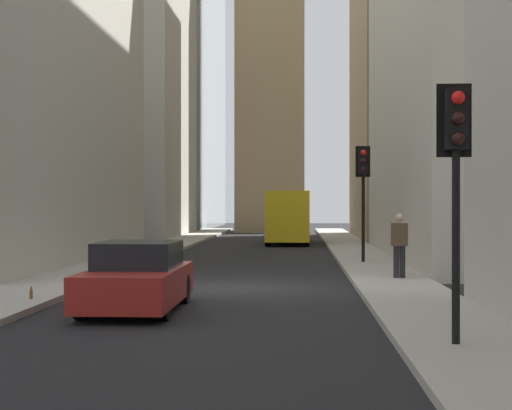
{
  "coord_description": "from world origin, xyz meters",
  "views": [
    {
      "loc": [
        -21.1,
        -1.9,
        2.22
      ],
      "look_at": [
        14.3,
        -0.09,
        2.13
      ],
      "focal_mm": 56.55,
      "sensor_mm": 36.0,
      "label": 1
    }
  ],
  "objects_px": {
    "traffic_light_foreground": "(456,152)",
    "pedestrian": "(399,243)",
    "traffic_light_midblock": "(363,177)",
    "sedan_red": "(137,278)",
    "discarded_bottle": "(31,294)",
    "delivery_truck": "(288,217)"
  },
  "relations": [
    {
      "from": "delivery_truck",
      "to": "discarded_bottle",
      "type": "relative_size",
      "value": 23.93
    },
    {
      "from": "traffic_light_midblock",
      "to": "sedan_red",
      "type": "bearing_deg",
      "value": 155.08
    },
    {
      "from": "delivery_truck",
      "to": "sedan_red",
      "type": "bearing_deg",
      "value": 174.07
    },
    {
      "from": "traffic_light_foreground",
      "to": "pedestrian",
      "type": "height_order",
      "value": "traffic_light_foreground"
    },
    {
      "from": "delivery_truck",
      "to": "traffic_light_foreground",
      "type": "relative_size",
      "value": 1.67
    },
    {
      "from": "sedan_red",
      "to": "traffic_light_foreground",
      "type": "relative_size",
      "value": 1.11
    },
    {
      "from": "sedan_red",
      "to": "discarded_bottle",
      "type": "xyz_separation_m",
      "value": [
        0.7,
        2.46,
        -0.42
      ]
    },
    {
      "from": "discarded_bottle",
      "to": "sedan_red",
      "type": "bearing_deg",
      "value": -105.94
    },
    {
      "from": "sedan_red",
      "to": "traffic_light_midblock",
      "type": "relative_size",
      "value": 1.05
    },
    {
      "from": "discarded_bottle",
      "to": "pedestrian",
      "type": "bearing_deg",
      "value": -57.92
    },
    {
      "from": "sedan_red",
      "to": "discarded_bottle",
      "type": "bearing_deg",
      "value": 74.06
    },
    {
      "from": "sedan_red",
      "to": "traffic_light_midblock",
      "type": "distance_m",
      "value": 13.61
    },
    {
      "from": "delivery_truck",
      "to": "discarded_bottle",
      "type": "xyz_separation_m",
      "value": [
        -26.27,
        5.26,
        -1.21
      ]
    },
    {
      "from": "traffic_light_midblock",
      "to": "discarded_bottle",
      "type": "xyz_separation_m",
      "value": [
        -11.43,
        8.1,
        -2.91
      ]
    },
    {
      "from": "traffic_light_foreground",
      "to": "delivery_truck",
      "type": "bearing_deg",
      "value": 5.18
    },
    {
      "from": "discarded_bottle",
      "to": "traffic_light_midblock",
      "type": "bearing_deg",
      "value": -35.31
    },
    {
      "from": "sedan_red",
      "to": "discarded_bottle",
      "type": "relative_size",
      "value": 15.93
    },
    {
      "from": "delivery_truck",
      "to": "traffic_light_midblock",
      "type": "distance_m",
      "value": 15.2
    },
    {
      "from": "delivery_truck",
      "to": "traffic_light_midblock",
      "type": "xyz_separation_m",
      "value": [
        -14.84,
        -2.84,
        1.7
      ]
    },
    {
      "from": "pedestrian",
      "to": "traffic_light_foreground",
      "type": "bearing_deg",
      "value": 177.3
    },
    {
      "from": "traffic_light_foreground",
      "to": "traffic_light_midblock",
      "type": "xyz_separation_m",
      "value": [
        16.59,
        0.01,
        0.18
      ]
    },
    {
      "from": "delivery_truck",
      "to": "pedestrian",
      "type": "relative_size",
      "value": 3.63
    }
  ]
}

